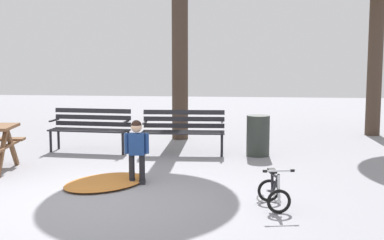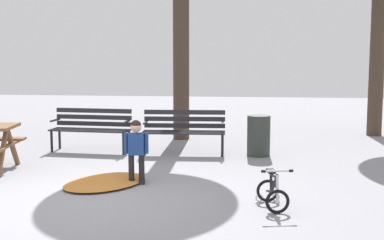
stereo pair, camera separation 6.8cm
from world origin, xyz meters
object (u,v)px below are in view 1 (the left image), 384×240
object	(u,v)px
park_bench_far_left	(91,126)
park_bench_left	(183,128)
kids_bicycle	(274,192)
trash_bin	(258,136)
child_standing	(137,147)

from	to	relation	value
park_bench_far_left	park_bench_left	size ratio (longest dim) A/B	1.00
kids_bicycle	trash_bin	bearing A→B (deg)	92.35
park_bench_left	child_standing	xyz separation A→B (m)	(-0.39, -2.47, 0.05)
park_bench_far_left	kids_bicycle	distance (m)	4.98
park_bench_far_left	park_bench_left	distance (m)	1.89
park_bench_far_left	trash_bin	size ratio (longest dim) A/B	2.09
park_bench_left	trash_bin	distance (m)	1.45
trash_bin	child_standing	bearing A→B (deg)	-127.09
trash_bin	park_bench_far_left	bearing A→B (deg)	177.91
park_bench_far_left	trash_bin	xyz separation A→B (m)	(3.33, -0.12, -0.12)
park_bench_far_left	trash_bin	bearing A→B (deg)	-2.09
trash_bin	park_bench_left	bearing A→B (deg)	178.42
park_bench_far_left	child_standing	xyz separation A→B (m)	(1.50, -2.55, 0.05)
park_bench_far_left	kids_bicycle	xyz separation A→B (m)	(3.47, -3.56, -0.31)
trash_bin	kids_bicycle	bearing A→B (deg)	-87.65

